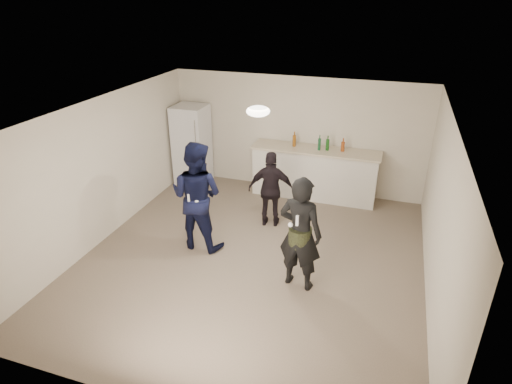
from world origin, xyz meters
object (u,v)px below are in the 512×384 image
(shaker, at_px, (295,142))
(counter, at_px, (314,174))
(fridge, at_px, (192,145))
(spectator, at_px, (271,190))
(man, at_px, (197,196))
(woman, at_px, (300,234))

(shaker, bearing_deg, counter, -11.35)
(fridge, height_order, shaker, fridge)
(spectator, bearing_deg, man, 37.97)
(fridge, height_order, woman, fridge)
(counter, height_order, man, man)
(woman, distance_m, spectator, 1.89)
(shaker, height_order, spectator, spectator)
(spectator, bearing_deg, fridge, -40.67)
(fridge, xyz_separation_m, woman, (3.20, -3.03, -0.00))
(shaker, bearing_deg, woman, -74.99)
(man, xyz_separation_m, spectator, (1.00, 1.08, -0.22))
(shaker, distance_m, spectator, 1.62)
(shaker, distance_m, man, 2.85)
(counter, xyz_separation_m, spectator, (-0.53, -1.46, 0.21))
(counter, relative_size, shaker, 15.29)
(counter, bearing_deg, spectator, -109.93)
(counter, distance_m, man, 3.00)
(spectator, bearing_deg, woman, 109.69)
(fridge, bearing_deg, shaker, 4.03)
(counter, xyz_separation_m, shaker, (-0.47, 0.10, 0.65))
(shaker, distance_m, woman, 3.32)
(man, xyz_separation_m, woman, (1.91, -0.56, -0.06))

